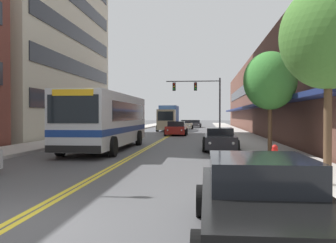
# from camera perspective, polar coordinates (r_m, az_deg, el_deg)

# --- Properties ---
(ground_plane) EXTENTS (240.00, 240.00, 0.00)m
(ground_plane) POSITION_cam_1_polar(r_m,az_deg,el_deg) (43.78, 1.00, -1.73)
(ground_plane) COLOR #4C4C4F
(sidewalk_left) EXTENTS (2.99, 106.00, 0.17)m
(sidewalk_left) POSITION_cam_1_polar(r_m,az_deg,el_deg) (44.89, -7.94, -1.56)
(sidewalk_left) COLOR #B2ADA5
(sidewalk_left) RESTS_ON ground_plane
(sidewalk_right) EXTENTS (2.99, 106.00, 0.17)m
(sidewalk_right) POSITION_cam_1_polar(r_m,az_deg,el_deg) (43.76, 10.17, -1.63)
(sidewalk_right) COLOR #B2ADA5
(sidewalk_right) RESTS_ON ground_plane
(centre_line) EXTENTS (0.34, 106.00, 0.01)m
(centre_line) POSITION_cam_1_polar(r_m,az_deg,el_deg) (43.78, 1.00, -1.73)
(centre_line) COLOR yellow
(centre_line) RESTS_ON ground_plane
(storefront_row_right) EXTENTS (9.10, 68.00, 8.77)m
(storefront_row_right) POSITION_cam_1_polar(r_m,az_deg,el_deg) (44.60, 17.55, 3.91)
(storefront_row_right) COLOR brown
(storefront_row_right) RESTS_ON ground_plane
(city_bus) EXTENTS (2.92, 11.67, 3.21)m
(city_bus) POSITION_cam_1_polar(r_m,az_deg,el_deg) (22.51, -9.15, 0.41)
(city_bus) COLOR silver
(city_bus) RESTS_ON ground_plane
(car_white_parked_left_near) EXTENTS (2.02, 4.74, 1.21)m
(car_white_parked_left_near) POSITION_cam_1_polar(r_m,az_deg,el_deg) (38.38, -6.30, -1.26)
(car_white_parked_left_near) COLOR white
(car_white_parked_left_near) RESTS_ON ground_plane
(car_black_parked_right_foreground) EXTENTS (2.10, 4.85, 1.33)m
(car_black_parked_right_foreground) POSITION_cam_1_polar(r_m,az_deg,el_deg) (6.18, 14.00, -11.98)
(car_black_parked_right_foreground) COLOR black
(car_black_parked_right_foreground) RESTS_ON ground_plane
(car_charcoal_parked_right_mid) EXTENTS (1.99, 4.77, 1.28)m
(car_charcoal_parked_right_mid) POSITION_cam_1_polar(r_m,az_deg,el_deg) (22.02, 7.89, -2.72)
(car_charcoal_parked_right_mid) COLOR #232328
(car_charcoal_parked_right_mid) RESTS_ON ground_plane
(car_red_moving_lead) EXTENTS (2.21, 4.74, 1.42)m
(car_red_moving_lead) POSITION_cam_1_polar(r_m,az_deg,el_deg) (38.43, 1.28, -1.11)
(car_red_moving_lead) COLOR maroon
(car_red_moving_lead) RESTS_ON ground_plane
(car_dark_grey_moving_second) EXTENTS (2.03, 4.26, 1.28)m
(car_dark_grey_moving_second) POSITION_cam_1_polar(r_m,az_deg,el_deg) (64.20, 4.19, -0.37)
(car_dark_grey_moving_second) COLOR #38383D
(car_dark_grey_moving_second) RESTS_ON ground_plane
(car_champagne_moving_third) EXTENTS (1.99, 4.39, 1.37)m
(car_champagne_moving_third) POSITION_cam_1_polar(r_m,az_deg,el_deg) (56.14, 2.82, -0.51)
(car_champagne_moving_third) COLOR beige
(car_champagne_moving_third) RESTS_ON ground_plane
(box_truck) EXTENTS (2.54, 7.32, 3.32)m
(box_truck) POSITION_cam_1_polar(r_m,az_deg,el_deg) (49.09, 0.08, 0.53)
(box_truck) COLOR #BCAD89
(box_truck) RESTS_ON ground_plane
(traffic_signal_mast) EXTENTS (6.11, 0.38, 6.22)m
(traffic_signal_mast) POSITION_cam_1_polar(r_m,az_deg,el_deg) (42.10, 5.04, 4.21)
(traffic_signal_mast) COLOR #47474C
(traffic_signal_mast) RESTS_ON ground_plane
(street_tree_right_near) EXTENTS (2.53, 2.53, 5.31)m
(street_tree_right_near) POSITION_cam_1_polar(r_m,az_deg,el_deg) (10.93, 23.24, 11.76)
(street_tree_right_near) COLOR brown
(street_tree_right_near) RESTS_ON sidewalk_right
(street_tree_right_mid) EXTENTS (2.56, 2.56, 4.93)m
(street_tree_right_mid) POSITION_cam_1_polar(r_m,az_deg,el_deg) (18.83, 15.29, 5.99)
(street_tree_right_mid) COLOR brown
(street_tree_right_mid) RESTS_ON sidewalk_right
(fire_hydrant) EXTENTS (0.30, 0.22, 0.83)m
(fire_hydrant) POSITION_cam_1_polar(r_m,az_deg,el_deg) (13.39, 15.95, -5.19)
(fire_hydrant) COLOR red
(fire_hydrant) RESTS_ON sidewalk_right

